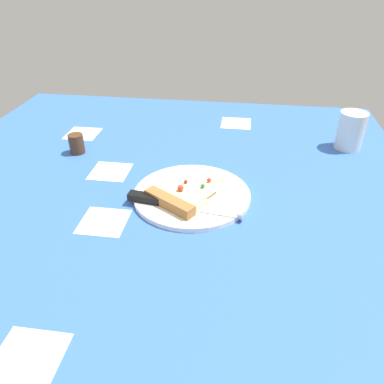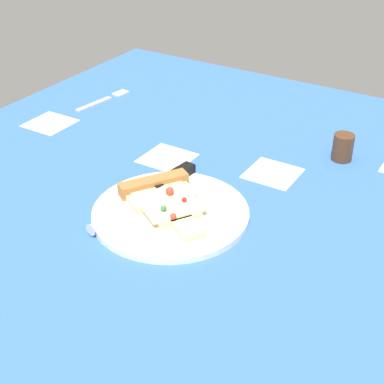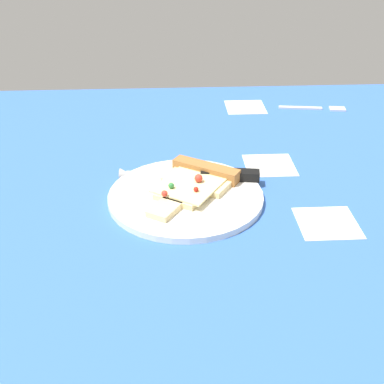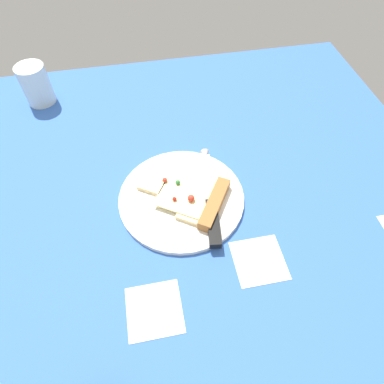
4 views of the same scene
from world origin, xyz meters
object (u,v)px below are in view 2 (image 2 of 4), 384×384
pepper_shaker (343,147)px  fork (105,99)px  knife (154,189)px  plate (171,213)px  pizza_slice (164,198)px

pepper_shaker → fork: 56.44cm
pepper_shaker → knife: bearing=-126.8°
knife → fork: (-34.13, 28.98, -1.27)cm
plate → knife: size_ratio=1.05×
pepper_shaker → pizza_slice: bearing=-121.2°
knife → pizza_slice: bearing=158.3°
pizza_slice → knife: size_ratio=0.78×
plate → pizza_slice: 2.93cm
pizza_slice → knife: pizza_slice is taller
pizza_slice → pepper_shaker: size_ratio=3.67×
pizza_slice → fork: 48.31cm
plate → fork: plate is taller
plate → fork: size_ratio=1.64×
pepper_shaker → fork: bearing=-179.2°
pepper_shaker → fork: pepper_shaker is taller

